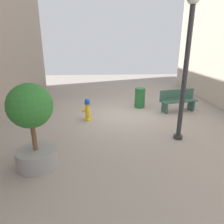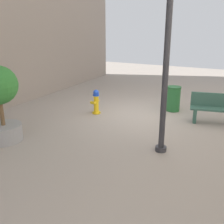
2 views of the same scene
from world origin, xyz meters
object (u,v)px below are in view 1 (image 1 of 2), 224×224
at_px(bench_near, 178,100).
at_px(trash_bin, 140,98).
at_px(planter_tree, 32,121).
at_px(street_lamp, 187,55).
at_px(fire_hydrant, 87,109).

distance_m(bench_near, trash_bin, 1.69).
bearing_deg(planter_tree, bench_near, -140.97).
bearing_deg(street_lamp, bench_near, -109.61).
distance_m(fire_hydrant, street_lamp, 4.07).
height_order(planter_tree, street_lamp, street_lamp).
relative_size(planter_tree, trash_bin, 2.28).
relative_size(fire_hydrant, bench_near, 0.51).
bearing_deg(bench_near, planter_tree, 39.03).
bearing_deg(trash_bin, bench_near, 157.03).
relative_size(fire_hydrant, street_lamp, 0.21).
height_order(fire_hydrant, bench_near, bench_near).
height_order(fire_hydrant, planter_tree, planter_tree).
height_order(planter_tree, trash_bin, planter_tree).
distance_m(fire_hydrant, bench_near, 4.00).
xyz_separation_m(planter_tree, street_lamp, (-3.99, -1.29, 1.39)).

